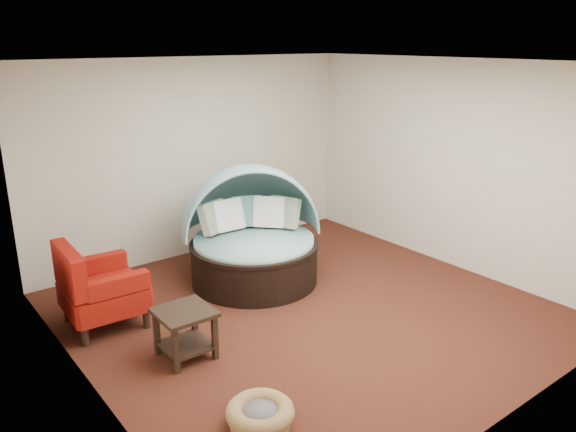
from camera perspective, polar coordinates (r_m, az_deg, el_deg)
floor at (r=6.64m, az=1.98°, el=-9.58°), size 5.00×5.00×0.00m
wall_back at (r=8.15m, az=-9.30°, el=5.82°), size 5.00×0.00×5.00m
wall_front at (r=4.60m, az=22.58°, el=-4.58°), size 5.00×0.00×5.00m
wall_left at (r=4.98m, az=-20.57°, el=-2.71°), size 0.00×5.00×5.00m
wall_right at (r=7.92m, az=16.18°, el=5.02°), size 0.00×5.00×5.00m
ceiling at (r=5.91m, az=2.28°, el=15.35°), size 5.00×5.00×0.00m
canopy_daybed at (r=7.24m, az=-3.65°, el=-1.22°), size 2.19×2.17×1.51m
pet_basket at (r=4.86m, az=-2.85°, el=-19.49°), size 0.57×0.57×0.20m
red_armchair at (r=6.46m, az=-18.77°, el=-6.98°), size 0.86×0.87×0.97m
side_table at (r=5.71m, az=-10.41°, el=-11.02°), size 0.53×0.53×0.51m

